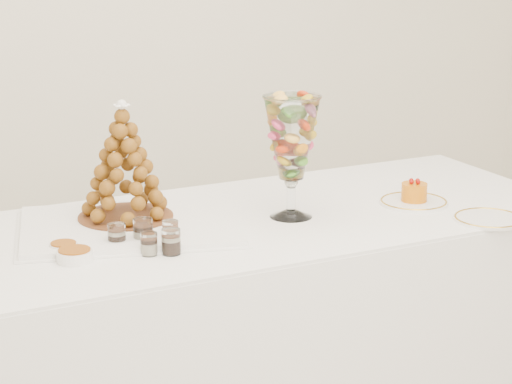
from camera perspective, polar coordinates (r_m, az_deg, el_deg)
name	(u,v)px	position (r m, az deg, el deg)	size (l,w,h in m)	color
buffet_table	(245,339)	(3.26, -0.62, -8.40)	(2.19, 0.99, 0.81)	white
lace_tray	(129,226)	(3.04, -7.27, -1.96)	(0.64, 0.48, 0.02)	white
macaron_vase	(292,139)	(3.08, 2.05, 3.02)	(0.18, 0.18, 0.38)	white
cake_plate	(414,202)	(3.32, 8.99, -0.59)	(0.22, 0.22, 0.01)	white
spare_plate	(489,219)	(3.19, 13.15, -1.52)	(0.22, 0.22, 0.01)	white
verrine_a	(117,236)	(2.88, -7.96, -2.48)	(0.05, 0.05, 0.07)	white
verrine_b	(143,232)	(2.89, -6.47, -2.27)	(0.06, 0.06, 0.08)	white
verrine_c	(171,231)	(2.91, -4.91, -2.25)	(0.05, 0.05, 0.06)	white
verrine_d	(149,244)	(2.80, -6.14, -2.96)	(0.05, 0.05, 0.06)	white
verrine_e	(171,242)	(2.80, -4.87, -2.84)	(0.05, 0.05, 0.07)	white
ramekin_back	(64,248)	(2.87, -10.94, -3.16)	(0.08, 0.08, 0.03)	white
ramekin_front	(75,256)	(2.79, -10.33, -3.61)	(0.10, 0.10, 0.03)	white
croquembouche	(124,161)	(3.04, -7.57, 1.75)	(0.29, 0.29, 0.36)	brown
mousse_cake	(414,192)	(3.31, 9.03, 0.01)	(0.08, 0.08, 0.07)	orange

